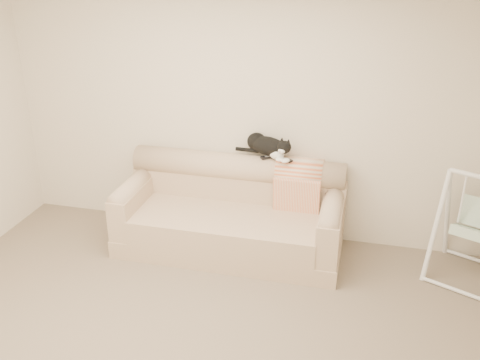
% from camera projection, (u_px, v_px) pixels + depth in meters
% --- Properties ---
extents(ground_plane, '(5.00, 5.00, 0.00)m').
position_uv_depth(ground_plane, '(189.00, 354.00, 4.02)').
color(ground_plane, '#6C5E4E').
rests_on(ground_plane, ground).
extents(room_shell, '(5.04, 4.04, 2.60)m').
position_uv_depth(room_shell, '(180.00, 167.00, 3.40)').
color(room_shell, beige).
rests_on(room_shell, ground).
extents(sofa, '(2.20, 0.93, 0.90)m').
position_uv_depth(sofa, '(231.00, 215.00, 5.33)').
color(sofa, tan).
rests_on(sofa, ground).
extents(remote_a, '(0.18, 0.14, 0.03)m').
position_uv_depth(remote_a, '(270.00, 157.00, 5.25)').
color(remote_a, black).
rests_on(remote_a, sofa).
extents(remote_b, '(0.15, 0.15, 0.02)m').
position_uv_depth(remote_b, '(286.00, 159.00, 5.20)').
color(remote_b, black).
rests_on(remote_b, sofa).
extents(tuxedo_cat, '(0.60, 0.42, 0.24)m').
position_uv_depth(tuxedo_cat, '(268.00, 146.00, 5.23)').
color(tuxedo_cat, black).
rests_on(tuxedo_cat, sofa).
extents(throw_blanket, '(0.45, 0.38, 0.58)m').
position_uv_depth(throw_blanket, '(299.00, 178.00, 5.24)').
color(throw_blanket, '#E46D3E').
rests_on(throw_blanket, sofa).
extents(baby_swing, '(0.84, 0.86, 1.02)m').
position_uv_depth(baby_swing, '(474.00, 228.00, 4.76)').
color(baby_swing, white).
rests_on(baby_swing, ground).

